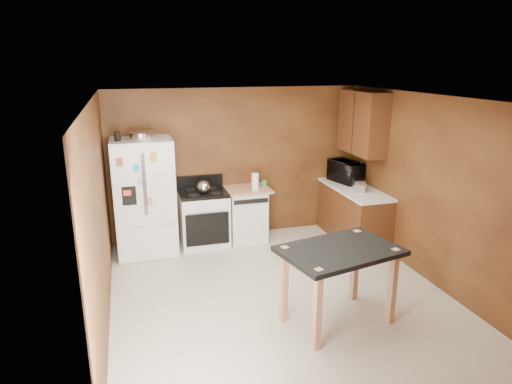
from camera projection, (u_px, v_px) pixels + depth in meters
name	position (u px, v px, depth m)	size (l,w,h in m)	color
floor	(279.00, 294.00, 5.92)	(4.50, 4.50, 0.00)	beige
ceiling	(282.00, 98.00, 5.22)	(4.50, 4.50, 0.00)	white
wall_back	(237.00, 163.00, 7.65)	(4.20, 4.20, 0.00)	brown
wall_front	(375.00, 287.00, 3.49)	(4.20, 4.20, 0.00)	brown
wall_left	(100.00, 218.00, 5.01)	(4.50, 4.50, 0.00)	brown
wall_right	(428.00, 189.00, 6.13)	(4.50, 4.50, 0.00)	brown
roasting_pan	(142.00, 135.00, 6.74)	(0.39, 0.39, 0.10)	silver
pen_cup	(117.00, 136.00, 6.54)	(0.09, 0.09, 0.13)	black
kettle	(204.00, 187.00, 7.15)	(0.20, 0.20, 0.20)	silver
paper_towel	(255.00, 182.00, 7.37)	(0.12, 0.12, 0.27)	white
green_canister	(264.00, 183.00, 7.63)	(0.09, 0.09, 0.10)	green
toaster	(358.00, 185.00, 7.29)	(0.17, 0.27, 0.20)	silver
microwave	(345.00, 172.00, 7.82)	(0.60, 0.41, 0.33)	black
refrigerator	(145.00, 197.00, 6.98)	(0.90, 0.80, 1.80)	white
gas_range	(204.00, 217.00, 7.40)	(0.76, 0.68, 1.10)	white
dishwasher	(246.00, 214.00, 7.61)	(0.78, 0.63, 0.89)	white
right_cabinets	(356.00, 187.00, 7.52)	(0.63, 1.58, 2.45)	brown
island	(339.00, 260.00, 5.09)	(1.44, 1.11, 0.92)	black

